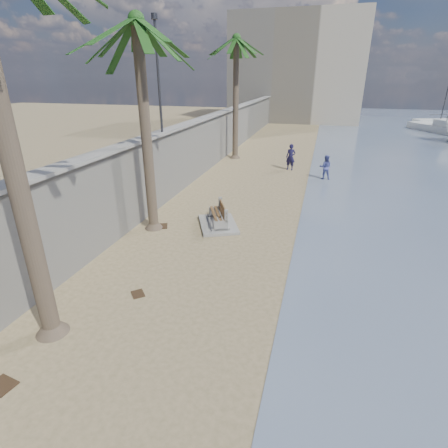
{
  "coord_description": "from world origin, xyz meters",
  "views": [
    {
      "loc": [
        2.66,
        -4.3,
        6.21
      ],
      "look_at": [
        -0.5,
        7.0,
        1.2
      ],
      "focal_mm": 28.0,
      "sensor_mm": 36.0,
      "label": 1
    }
  ],
  "objects_px": {
    "palm_mid": "(136,23)",
    "person_a": "(291,155)",
    "yacht_far": "(443,130)",
    "bench_far": "(218,217)",
    "palm_back": "(237,40)",
    "sailboat_west": "(440,121)",
    "person_b": "(326,166)"
  },
  "relations": [
    {
      "from": "palm_mid",
      "to": "person_a",
      "type": "relative_size",
      "value": 4.29
    },
    {
      "from": "person_a",
      "to": "yacht_far",
      "type": "bearing_deg",
      "value": 66.44
    },
    {
      "from": "bench_far",
      "to": "palm_back",
      "type": "distance_m",
      "value": 16.16
    },
    {
      "from": "person_a",
      "to": "sailboat_west",
      "type": "bearing_deg",
      "value": 72.27
    },
    {
      "from": "palm_back",
      "to": "person_b",
      "type": "bearing_deg",
      "value": -32.42
    },
    {
      "from": "sailboat_west",
      "to": "person_b",
      "type": "bearing_deg",
      "value": -114.19
    },
    {
      "from": "yacht_far",
      "to": "sailboat_west",
      "type": "xyz_separation_m",
      "value": [
        2.09,
        9.58,
        -0.03
      ]
    },
    {
      "from": "palm_mid",
      "to": "sailboat_west",
      "type": "height_order",
      "value": "sailboat_west"
    },
    {
      "from": "palm_mid",
      "to": "person_a",
      "type": "xyz_separation_m",
      "value": [
        4.72,
        12.03,
        -6.86
      ]
    },
    {
      "from": "yacht_far",
      "to": "bench_far",
      "type": "bearing_deg",
      "value": 124.08
    },
    {
      "from": "bench_far",
      "to": "yacht_far",
      "type": "relative_size",
      "value": 0.3
    },
    {
      "from": "bench_far",
      "to": "sailboat_west",
      "type": "relative_size",
      "value": 0.28
    },
    {
      "from": "person_b",
      "to": "yacht_far",
      "type": "bearing_deg",
      "value": -120.55
    },
    {
      "from": "palm_back",
      "to": "person_b",
      "type": "distance_m",
      "value": 11.38
    },
    {
      "from": "person_a",
      "to": "person_b",
      "type": "relative_size",
      "value": 1.21
    },
    {
      "from": "person_a",
      "to": "yacht_far",
      "type": "height_order",
      "value": "person_a"
    },
    {
      "from": "sailboat_west",
      "to": "bench_far",
      "type": "bearing_deg",
      "value": -114.54
    },
    {
      "from": "bench_far",
      "to": "palm_mid",
      "type": "height_order",
      "value": "palm_mid"
    },
    {
      "from": "palm_mid",
      "to": "yacht_far",
      "type": "height_order",
      "value": "palm_mid"
    },
    {
      "from": "yacht_far",
      "to": "person_a",
      "type": "bearing_deg",
      "value": 117.17
    },
    {
      "from": "palm_mid",
      "to": "yacht_far",
      "type": "xyz_separation_m",
      "value": [
        20.24,
        34.53,
        -7.55
      ]
    },
    {
      "from": "palm_mid",
      "to": "person_a",
      "type": "distance_m",
      "value": 14.63
    },
    {
      "from": "yacht_far",
      "to": "sailboat_west",
      "type": "height_order",
      "value": "sailboat_west"
    },
    {
      "from": "palm_back",
      "to": "person_a",
      "type": "distance_m",
      "value": 9.25
    },
    {
      "from": "bench_far",
      "to": "person_a",
      "type": "bearing_deg",
      "value": 79.36
    },
    {
      "from": "bench_far",
      "to": "palm_back",
      "type": "height_order",
      "value": "palm_back"
    },
    {
      "from": "palm_mid",
      "to": "palm_back",
      "type": "bearing_deg",
      "value": 89.92
    },
    {
      "from": "sailboat_west",
      "to": "person_a",
      "type": "bearing_deg",
      "value": -118.76
    },
    {
      "from": "sailboat_west",
      "to": "palm_back",
      "type": "bearing_deg",
      "value": -127.22
    },
    {
      "from": "palm_mid",
      "to": "person_a",
      "type": "height_order",
      "value": "palm_mid"
    },
    {
      "from": "palm_mid",
      "to": "sailboat_west",
      "type": "xyz_separation_m",
      "value": [
        22.33,
        44.11,
        -7.58
      ]
    },
    {
      "from": "palm_back",
      "to": "person_a",
      "type": "height_order",
      "value": "palm_back"
    }
  ]
}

